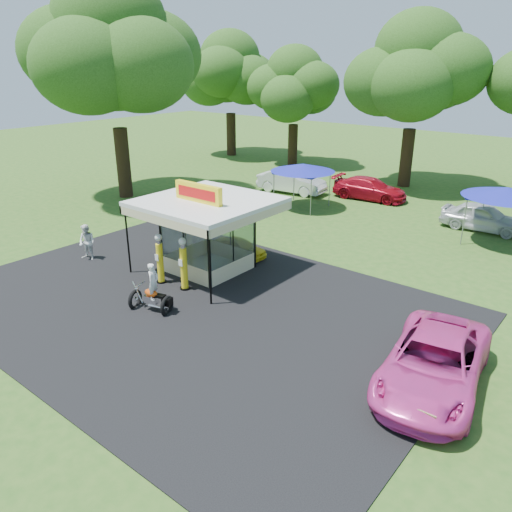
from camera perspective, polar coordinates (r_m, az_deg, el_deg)
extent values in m
plane|color=#2B561B|center=(19.06, -11.49, -7.60)|extent=(120.00, 120.00, 0.00)
cube|color=black|center=(20.20, -7.16, -5.49)|extent=(20.00, 14.00, 0.04)
cube|color=white|center=(23.40, -5.34, -1.50)|extent=(3.00, 3.00, 0.06)
cube|color=white|center=(22.34, -5.63, 6.23)|extent=(5.40, 5.40, 0.18)
cube|color=yellow|center=(21.87, -6.60, 7.19)|extent=(2.60, 0.25, 0.80)
cube|color=red|center=(21.78, -6.84, 7.12)|extent=(2.21, 0.02, 0.45)
cylinder|color=black|center=(23.10, -14.46, 1.76)|extent=(0.08, 0.08, 3.20)
cylinder|color=black|center=(19.47, -5.30, -1.36)|extent=(0.08, 0.08, 3.20)
cylinder|color=black|center=(22.32, -10.73, -2.92)|extent=(0.42, 0.42, 0.10)
cylinder|color=yellow|center=(21.97, -10.89, -0.74)|extent=(0.29, 0.29, 1.73)
cylinder|color=silver|center=(21.63, -11.07, 1.61)|extent=(0.19, 0.19, 0.19)
sphere|color=white|center=(21.57, -11.10, 2.10)|extent=(0.31, 0.31, 0.31)
cube|color=white|center=(21.76, -11.29, -0.17)|extent=(0.21, 0.02, 0.29)
cylinder|color=black|center=(21.52, -8.11, -3.69)|extent=(0.44, 0.44, 0.10)
cylinder|color=yellow|center=(21.14, -8.24, -1.38)|extent=(0.30, 0.30, 1.79)
cylinder|color=silver|center=(20.78, -8.38, 1.14)|extent=(0.20, 0.20, 0.20)
sphere|color=white|center=(20.71, -8.41, 1.66)|extent=(0.32, 0.32, 0.32)
cube|color=white|center=(20.92, -8.64, -0.77)|extent=(0.22, 0.02, 0.30)
torus|color=black|center=(20.31, -13.65, -4.84)|extent=(0.38, 0.83, 0.82)
torus|color=black|center=(19.54, -10.15, -5.63)|extent=(0.38, 0.83, 0.82)
cube|color=silver|center=(19.82, -11.85, -4.86)|extent=(0.59, 0.41, 0.29)
ellipsoid|color=#EA5110|center=(19.70, -11.91, -4.14)|extent=(0.62, 0.35, 0.29)
cube|color=black|center=(19.55, -11.06, -4.48)|extent=(0.59, 0.39, 0.10)
cube|color=black|center=(19.43, -10.11, -5.11)|extent=(0.42, 0.41, 0.27)
cylinder|color=silver|center=(20.08, -13.40, -4.02)|extent=(0.43, 0.18, 0.87)
cylinder|color=silver|center=(19.85, -13.14, -3.21)|extent=(0.21, 0.57, 0.05)
sphere|color=silver|center=(20.03, -13.48, -3.63)|extent=(0.16, 0.16, 0.16)
imported|color=white|center=(19.41, -11.66, -2.87)|extent=(0.49, 0.61, 1.46)
torus|color=black|center=(24.32, -10.49, -0.10)|extent=(0.68, 0.35, 0.68)
torus|color=black|center=(24.48, -10.44, 0.05)|extent=(0.66, 0.33, 0.68)
cube|color=#593819|center=(14.13, 18.86, -17.80)|extent=(0.49, 0.22, 0.87)
cube|color=#593819|center=(14.29, 19.18, -17.34)|extent=(0.49, 0.22, 0.87)
imported|color=yellow|center=(24.73, -1.84, 1.01)|extent=(2.82, 1.13, 0.96)
imported|color=#E63EA2|center=(15.91, 19.67, -11.47)|extent=(3.53, 6.11, 1.60)
imported|color=white|center=(25.54, -18.75, 1.48)|extent=(0.99, 0.84, 1.78)
imported|color=white|center=(37.11, 4.10, 8.51)|extent=(5.29, 2.42, 1.68)
imported|color=#AD0D1D|center=(36.11, 12.87, 7.52)|extent=(5.36, 2.57, 1.50)
imported|color=silver|center=(31.35, 24.54, 4.07)|extent=(4.65, 2.01, 1.56)
cylinder|color=gray|center=(34.98, 4.67, 8.24)|extent=(0.06, 0.06, 2.32)
cylinder|color=gray|center=(33.58, 8.50, 7.51)|extent=(0.06, 0.06, 2.32)
cylinder|color=gray|center=(32.84, 1.98, 7.42)|extent=(0.06, 0.06, 2.32)
cylinder|color=gray|center=(31.34, 5.94, 6.63)|extent=(0.06, 0.06, 2.32)
cube|color=#181E9F|center=(32.88, 5.35, 9.54)|extent=(2.90, 2.90, 0.12)
cone|color=#181E9F|center=(32.82, 5.36, 10.05)|extent=(4.17, 4.17, 0.48)
cylinder|color=gray|center=(30.89, 24.33, 4.71)|extent=(0.06, 0.06, 2.44)
cylinder|color=gray|center=(28.23, 22.74, 3.51)|extent=(0.06, 0.06, 2.44)
cube|color=#181E9F|center=(28.93, 26.63, 5.95)|extent=(3.05, 3.05, 0.12)
cone|color=#181E9F|center=(28.86, 26.73, 6.55)|extent=(4.39, 4.39, 0.51)
cylinder|color=black|center=(52.34, -2.85, 13.72)|extent=(0.94, 0.94, 4.18)
ellipsoid|color=#224513|center=(51.89, -2.97, 19.62)|extent=(9.89, 9.89, 8.47)
cylinder|color=black|center=(47.21, 4.22, 12.55)|extent=(0.88, 0.88, 3.70)
ellipsoid|color=#224513|center=(46.72, 4.38, 18.27)|extent=(8.59, 8.59, 7.36)
cylinder|color=black|center=(40.46, 16.82, 10.68)|extent=(0.93, 0.93, 4.35)
ellipsoid|color=#224513|center=(39.88, 17.72, 18.67)|extent=(10.45, 10.45, 8.95)
cylinder|color=black|center=(36.82, -14.93, 10.24)|extent=(0.96, 0.96, 4.81)
ellipsoid|color=#224513|center=(36.20, -15.97, 20.40)|extent=(12.35, 12.35, 10.58)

